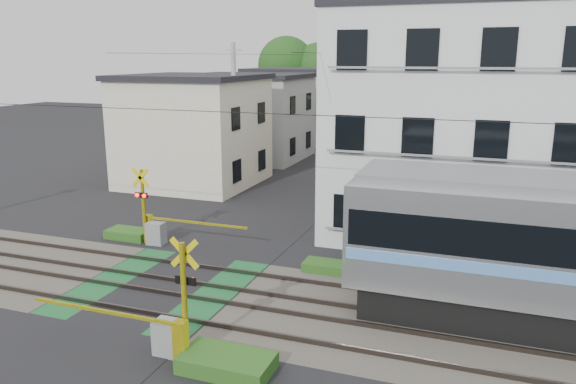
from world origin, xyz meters
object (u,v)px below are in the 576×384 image
at_px(apartment_block, 461,122).
at_px(pedestrian, 343,143).
at_px(crossing_signal_near, 170,330).
at_px(crossing_signal_far, 155,227).

bearing_deg(apartment_block, pedestrian, 118.37).
relative_size(crossing_signal_near, pedestrian, 2.83).
distance_m(crossing_signal_far, apartment_block, 13.14).
bearing_deg(crossing_signal_near, pedestrian, 96.51).
bearing_deg(crossing_signal_far, crossing_signal_near, -54.71).
height_order(crossing_signal_far, apartment_block, apartment_block).
bearing_deg(pedestrian, crossing_signal_far, 71.33).
xyz_separation_m(apartment_block, pedestrian, (-9.40, 17.41, -3.82)).
bearing_deg(crossing_signal_far, apartment_block, 27.78).
bearing_deg(crossing_signal_near, apartment_block, 65.78).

